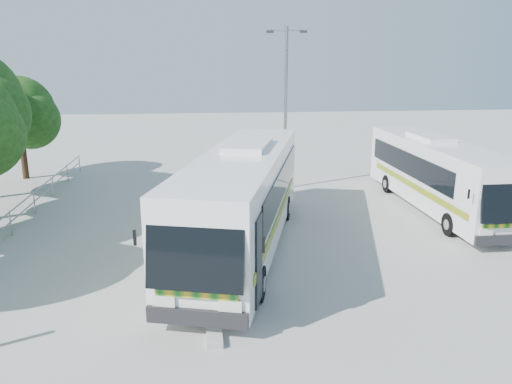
{
  "coord_description": "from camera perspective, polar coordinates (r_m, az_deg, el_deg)",
  "views": [
    {
      "loc": [
        -2.54,
        -16.61,
        6.7
      ],
      "look_at": [
        -0.33,
        2.58,
        1.6
      ],
      "focal_mm": 35.0,
      "sensor_mm": 36.0,
      "label": 1
    }
  ],
  "objects": [
    {
      "name": "ground",
      "position": [
        18.09,
        1.97,
        -6.97
      ],
      "size": [
        100.0,
        100.0,
        0.0
      ],
      "primitive_type": "plane",
      "color": "#A1A19C",
      "rests_on": "ground"
    },
    {
      "name": "kerb_divider",
      "position": [
        19.75,
        -5.53,
        -4.89
      ],
      "size": [
        0.4,
        16.0,
        0.15
      ],
      "primitive_type": "cube",
      "color": "#B2B2AD",
      "rests_on": "ground"
    },
    {
      "name": "railing",
      "position": [
        22.71,
        -25.5,
        -1.91
      ],
      "size": [
        0.06,
        22.0,
        1.0
      ],
      "color": "gray",
      "rests_on": "ground"
    },
    {
      "name": "tree_far_e",
      "position": [
        31.69,
        -25.4,
        8.28
      ],
      "size": [
        4.54,
        4.28,
        5.92
      ],
      "color": "#382314",
      "rests_on": "ground"
    },
    {
      "name": "coach_main",
      "position": [
        17.96,
        -1.47,
        -0.53
      ],
      "size": [
        5.93,
        13.07,
        3.57
      ],
      "rotation": [
        0.0,
        0.0,
        -0.27
      ],
      "color": "white",
      "rests_on": "ground"
    },
    {
      "name": "coach_adjacent",
      "position": [
        24.3,
        19.95,
        2.07
      ],
      "size": [
        2.45,
        11.35,
        3.15
      ],
      "rotation": [
        0.0,
        0.0,
        -0.01
      ],
      "color": "silver",
      "rests_on": "ground"
    },
    {
      "name": "lamppost",
      "position": [
        26.35,
        3.42,
        10.23
      ],
      "size": [
        2.04,
        0.56,
        8.37
      ],
      "rotation": [
        0.0,
        0.0,
        -0.18
      ],
      "color": "gray",
      "rests_on": "ground"
    }
  ]
}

